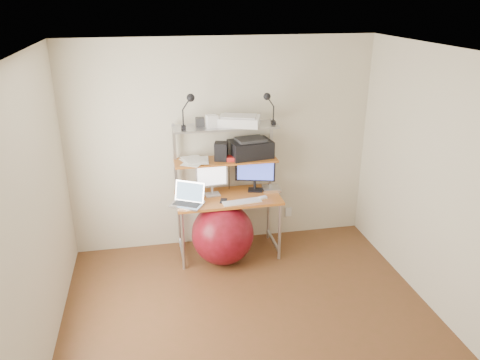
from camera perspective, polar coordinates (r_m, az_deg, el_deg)
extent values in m
plane|color=brown|center=(4.59, 1.87, -17.79)|extent=(3.60, 3.60, 0.00)
plane|color=white|center=(3.56, 2.37, 14.94)|extent=(3.60, 3.60, 0.00)
plane|color=beige|center=(5.56, -2.17, 4.25)|extent=(3.60, 0.00, 3.60)
plane|color=beige|center=(3.95, -24.40, -5.42)|extent=(0.00, 3.60, 3.60)
plane|color=beige|center=(4.64, 24.26, -1.37)|extent=(0.00, 3.60, 3.60)
cube|color=#C36725|center=(5.42, -1.48, -2.18)|extent=(1.20, 0.60, 0.03)
cylinder|color=#B0B1B5|center=(5.29, -6.98, -7.43)|extent=(0.04, 0.04, 0.71)
cylinder|color=#B0B1B5|center=(5.75, -7.41, -4.94)|extent=(0.04, 0.04, 0.71)
cylinder|color=#B0B1B5|center=(5.47, 4.86, -6.34)|extent=(0.04, 0.04, 0.71)
cylinder|color=#B0B1B5|center=(5.91, 3.49, -4.02)|extent=(0.04, 0.04, 0.71)
cube|color=#B0B1B5|center=(5.44, -7.92, 2.55)|extent=(0.03, 0.04, 0.84)
cube|color=#B0B1B5|center=(5.62, 3.77, 3.31)|extent=(0.03, 0.04, 0.84)
cube|color=#C36725|center=(5.38, -1.76, 2.41)|extent=(1.18, 0.34, 0.02)
cube|color=#B0B1B5|center=(5.26, -1.81, 6.53)|extent=(1.18, 0.34, 0.02)
cube|color=silver|center=(6.08, 5.93, -3.90)|extent=(0.08, 0.01, 0.12)
cube|color=silver|center=(5.46, -3.38, -1.77)|extent=(0.18, 0.15, 0.01)
cylinder|color=silver|center=(5.45, -3.42, -1.17)|extent=(0.03, 0.03, 0.09)
cube|color=silver|center=(5.38, -3.47, 0.66)|extent=(0.37, 0.07, 0.28)
plane|color=white|center=(5.37, -3.44, 0.60)|extent=(0.33, 0.04, 0.34)
cube|color=black|center=(5.57, 1.87, -1.23)|extent=(0.20, 0.17, 0.01)
cylinder|color=black|center=(5.57, 1.83, -0.59)|extent=(0.03, 0.03, 0.10)
cube|color=black|center=(5.49, 1.86, 1.28)|extent=(0.46, 0.15, 0.28)
plane|color=#394BC5|center=(5.48, 1.90, 1.22)|extent=(0.41, 0.11, 0.43)
cube|color=silver|center=(5.22, -6.49, -2.98)|extent=(0.42, 0.38, 0.02)
cube|color=#2F2F31|center=(5.22, -6.50, -2.88)|extent=(0.33, 0.27, 0.00)
cube|color=silver|center=(5.28, -6.01, -1.28)|extent=(0.34, 0.23, 0.23)
plane|color=#698BAF|center=(5.28, -6.01, -1.28)|extent=(0.32, 0.23, 0.31)
cube|color=silver|center=(5.26, 0.24, -2.68)|extent=(0.45, 0.18, 0.01)
cube|color=silver|center=(5.36, 2.83, -2.14)|extent=(0.10, 0.07, 0.02)
cube|color=silver|center=(5.59, 3.82, -1.05)|extent=(0.22, 0.22, 0.04)
cube|color=black|center=(5.29, -2.03, -2.55)|extent=(0.11, 0.15, 0.01)
cube|color=black|center=(5.44, 1.28, 3.82)|extent=(0.52, 0.40, 0.19)
cube|color=#2F2F31|center=(5.40, 1.29, 4.95)|extent=(0.36, 0.29, 0.03)
cube|color=black|center=(5.33, -2.32, 3.52)|extent=(0.18, 0.18, 0.21)
cube|color=red|center=(5.34, -0.72, 2.64)|extent=(0.19, 0.14, 0.05)
cube|color=silver|center=(5.25, -0.11, 7.19)|extent=(0.52, 0.42, 0.10)
cube|color=silver|center=(5.24, -0.11, 7.81)|extent=(0.43, 0.34, 0.02)
cube|color=silver|center=(5.18, -3.45, 7.15)|extent=(0.13, 0.12, 0.14)
cube|color=#2F2F31|center=(5.25, -4.90, 7.06)|extent=(0.09, 0.09, 0.09)
cube|color=black|center=(5.12, -6.90, 6.33)|extent=(0.05, 0.06, 0.05)
cylinder|color=black|center=(5.09, -6.96, 7.54)|extent=(0.02, 0.02, 0.17)
sphere|color=black|center=(5.04, -6.04, 9.95)|extent=(0.09, 0.09, 0.09)
cube|color=black|center=(5.32, 4.08, 7.01)|extent=(0.04, 0.05, 0.04)
cylinder|color=black|center=(5.29, 4.11, 8.08)|extent=(0.01, 0.01, 0.16)
sphere|color=black|center=(5.22, 3.31, 10.13)|extent=(0.08, 0.08, 0.08)
sphere|color=maroon|center=(5.40, -2.13, -6.58)|extent=(0.72, 0.72, 0.72)
cube|color=white|center=(5.35, -5.84, 2.34)|extent=(0.30, 0.34, 0.00)
cube|color=white|center=(5.29, -5.67, 2.15)|extent=(0.32, 0.35, 0.00)
cube|color=white|center=(5.37, -5.83, 2.51)|extent=(0.27, 0.32, 0.00)
cube|color=white|center=(5.32, -5.00, 2.41)|extent=(0.24, 0.30, 0.00)
cube|color=white|center=(5.33, -5.65, 2.48)|extent=(0.27, 0.32, 0.00)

